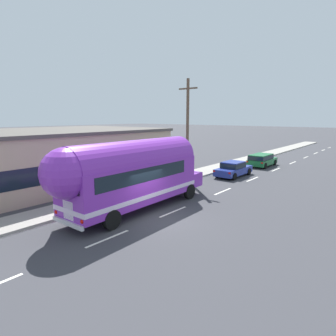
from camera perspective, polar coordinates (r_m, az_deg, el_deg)
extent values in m
plane|color=#38383D|center=(15.64, -2.33, -10.10)|extent=(300.00, 300.00, 0.00)
cube|color=silver|center=(13.54, -11.92, -13.63)|extent=(0.14, 2.40, 0.01)
cube|color=silver|center=(16.69, 1.04, -8.74)|extent=(0.14, 2.40, 0.01)
cube|color=silver|center=(21.45, 10.92, -4.60)|extent=(0.14, 2.40, 0.01)
cube|color=silver|center=(26.19, 16.56, -2.15)|extent=(0.14, 2.40, 0.01)
cube|color=silver|center=(31.65, 20.76, -0.30)|extent=(0.14, 2.40, 0.01)
cube|color=silver|center=(37.16, 23.67, 0.99)|extent=(0.14, 2.40, 0.01)
cube|color=silver|center=(42.80, 25.84, 1.94)|extent=(0.14, 2.40, 0.01)
cube|color=silver|center=(48.32, 27.46, 2.65)|extent=(0.14, 2.40, 0.01)
cube|color=silver|center=(53.26, 28.61, 3.16)|extent=(0.14, 2.40, 0.01)
cube|color=silver|center=(58.21, 29.57, 3.57)|extent=(0.14, 2.40, 0.01)
cube|color=silver|center=(27.22, 8.47, -1.37)|extent=(0.12, 80.00, 0.01)
cube|color=gray|center=(26.20, 3.97, -1.57)|extent=(2.40, 90.00, 0.15)
cube|color=tan|center=(25.93, -24.34, 1.84)|extent=(11.90, 19.98, 4.10)
cube|color=#4C4742|center=(25.74, -24.70, 6.62)|extent=(12.20, 20.28, 0.24)
cube|color=black|center=(20.87, -16.98, -0.23)|extent=(0.08, 17.98, 1.20)
cylinder|color=brown|center=(24.22, 3.92, 7.43)|extent=(0.24, 0.24, 8.50)
cube|color=brown|center=(24.30, 4.02, 15.58)|extent=(1.80, 0.12, 0.12)
cube|color=purple|center=(16.60, -6.69, -2.65)|extent=(2.68, 8.80, 2.30)
cylinder|color=purple|center=(16.39, -6.78, 1.28)|extent=(2.63, 8.70, 2.45)
sphere|color=purple|center=(13.72, -19.61, -1.01)|extent=(2.40, 2.40, 2.40)
cube|color=purple|center=(20.53, 3.27, -2.03)|extent=(2.29, 1.35, 0.95)
cube|color=silver|center=(16.76, -6.65, -4.81)|extent=(2.72, 8.84, 0.24)
cube|color=black|center=(16.27, -7.48, -0.77)|extent=(2.68, 7.00, 0.76)
cube|color=black|center=(13.81, -19.53, -3.05)|extent=(2.00, 0.12, 0.84)
cube|color=silver|center=(14.14, -19.25, -7.99)|extent=(0.80, 0.08, 0.90)
cube|color=silver|center=(14.29, -19.42, -10.36)|extent=(2.34, 0.19, 0.20)
sphere|color=red|center=(15.08, -21.40, -8.18)|extent=(0.20, 0.20, 0.20)
sphere|color=red|center=(13.40, -16.74, -10.23)|extent=(0.20, 0.20, 0.20)
cube|color=black|center=(19.80, 2.32, 1.43)|extent=(2.14, 0.15, 0.96)
cube|color=silver|center=(21.11, 4.34, -2.04)|extent=(0.90, 0.12, 0.56)
cylinder|color=black|center=(20.53, -1.11, -3.66)|extent=(0.28, 1.01, 1.00)
cylinder|color=black|center=(19.18, 4.33, -4.69)|extent=(0.28, 1.01, 1.00)
cylinder|color=black|center=(16.09, -16.66, -8.06)|extent=(0.28, 1.01, 1.00)
cylinder|color=black|center=(14.32, -11.15, -10.11)|extent=(0.28, 1.01, 1.00)
cube|color=navy|center=(26.96, 12.96, -0.51)|extent=(1.80, 4.38, 0.60)
cube|color=navy|center=(26.75, 12.89, 0.66)|extent=(1.58, 2.03, 0.55)
cube|color=black|center=(26.76, 12.88, 0.60)|extent=(1.64, 2.07, 0.43)
cube|color=red|center=(25.40, 9.19, -0.62)|extent=(0.20, 0.04, 0.14)
cube|color=red|center=(24.67, 12.21, -1.04)|extent=(0.20, 0.04, 0.14)
cylinder|color=black|center=(28.67, 12.81, -0.28)|extent=(0.21, 0.64, 0.64)
cylinder|color=black|center=(27.96, 15.85, -0.68)|extent=(0.21, 0.64, 0.64)
cylinder|color=black|center=(26.11, 9.82, -1.19)|extent=(0.21, 0.64, 0.64)
cylinder|color=black|center=(25.33, 13.09, -1.66)|extent=(0.21, 0.64, 0.64)
cube|color=#196633|center=(33.30, 18.33, 1.24)|extent=(1.87, 4.31, 0.60)
cube|color=#196633|center=(32.78, 18.08, 2.14)|extent=(1.67, 3.06, 0.55)
cube|color=black|center=(32.78, 18.08, 2.09)|extent=(1.73, 3.10, 0.43)
cube|color=red|center=(31.59, 15.55, 1.26)|extent=(0.20, 0.04, 0.14)
cube|color=red|center=(30.98, 18.28, 0.94)|extent=(0.20, 0.04, 0.14)
cylinder|color=black|center=(34.98, 17.82, 1.36)|extent=(0.20, 0.64, 0.64)
cylinder|color=black|center=(34.38, 20.58, 1.04)|extent=(0.20, 0.64, 0.64)
cylinder|color=black|center=(32.33, 15.90, 0.76)|extent=(0.20, 0.64, 0.64)
cylinder|color=black|center=(31.67, 18.85, 0.41)|extent=(0.20, 0.64, 0.64)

